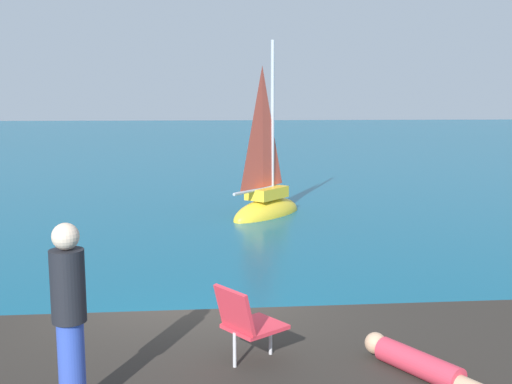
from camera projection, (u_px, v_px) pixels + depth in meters
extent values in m
plane|color=#0F5675|center=(193.00, 361.00, 8.59)|extent=(160.00, 160.00, 0.00)
cube|color=#2E2923|center=(227.00, 370.00, 8.31)|extent=(1.18, 1.21, 0.68)
ellipsoid|color=yellow|center=(267.00, 215.00, 18.95)|extent=(2.75, 2.97, 1.04)
cube|color=yellow|center=(267.00, 193.00, 18.84)|extent=(1.41, 1.48, 0.34)
cylinder|color=#B7B7BC|center=(273.00, 120.00, 18.73)|extent=(0.11, 0.11, 4.72)
cylinder|color=#B2B2B7|center=(254.00, 190.00, 18.29)|extent=(1.29, 1.49, 0.09)
pyramid|color=#DB4C38|center=(262.00, 127.00, 18.34)|extent=(1.02, 1.18, 3.58)
cylinder|color=#DB384C|center=(419.00, 364.00, 5.86)|extent=(0.68, 0.89, 0.24)
sphere|color=tan|center=(376.00, 343.00, 6.29)|extent=(0.22, 0.22, 0.22)
cylinder|color=#334CB2|center=(72.00, 367.00, 5.14)|extent=(0.22, 0.22, 0.80)
cylinder|color=black|center=(68.00, 286.00, 5.03)|extent=(0.28, 0.28, 0.60)
sphere|color=beige|center=(65.00, 236.00, 4.96)|extent=(0.22, 0.22, 0.22)
cube|color=#E03342|center=(255.00, 326.00, 6.18)|extent=(0.70, 0.70, 0.04)
cube|color=#E03342|center=(234.00, 311.00, 5.98)|extent=(0.41, 0.48, 0.45)
cylinder|color=silver|center=(271.00, 338.00, 6.34)|extent=(0.04, 0.04, 0.35)
cylinder|color=silver|center=(235.00, 350.00, 6.04)|extent=(0.04, 0.04, 0.35)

